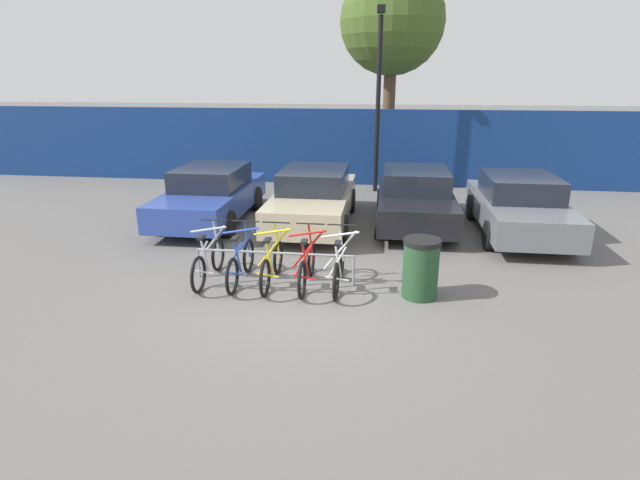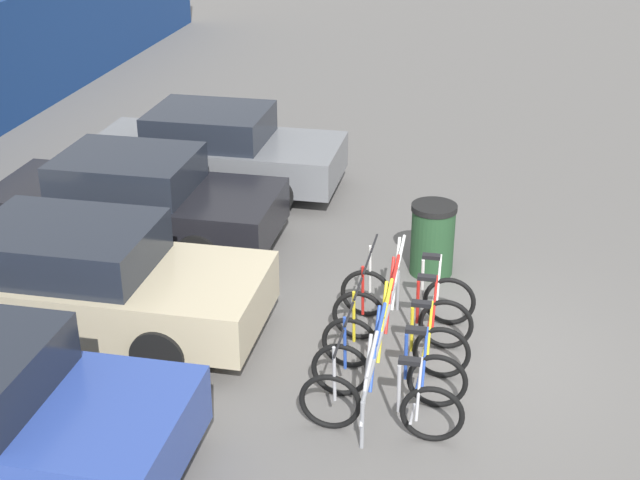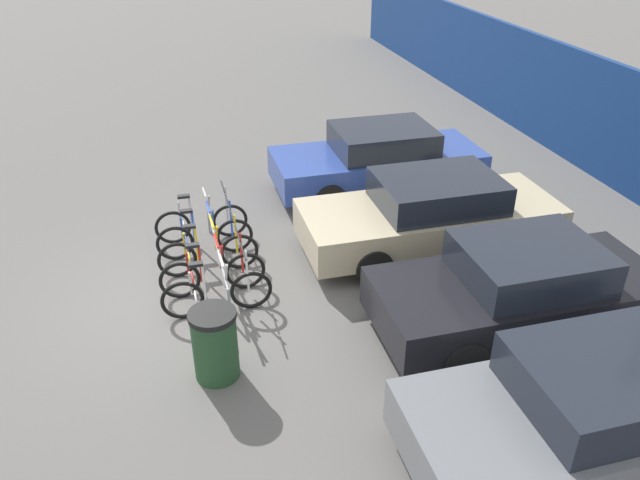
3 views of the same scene
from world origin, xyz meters
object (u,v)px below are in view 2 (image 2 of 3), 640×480
Objects in this scene: bicycle_silver at (381,404)px; bicycle_white at (407,294)px; car_beige at (77,279)px; car_black at (135,200)px; bicycle_red at (402,316)px; car_grey at (216,150)px; bike_rack at (383,335)px; bicycle_blue at (388,372)px; trash_bin at (433,239)px; bicycle_yellow at (395,344)px.

bicycle_white is (2.39, 0.00, 0.00)m from bicycle_silver.
car_black is at bearing 6.30° from car_beige.
bicycle_red is 5.83m from car_grey.
bicycle_silver is 0.40× the size of car_grey.
bicycle_red is at bearing -13.43° from bike_rack.
bicycle_white is (0.57, 0.00, 0.00)m from bicycle_red.
car_grey is at bearing 33.32° from bicycle_silver.
bicycle_blue is at bearing -165.92° from bike_rack.
bicycle_white is at bearing -75.51° from car_beige.
car_beige and car_grey have the same top height.
car_grey is (4.91, -0.21, -0.00)m from car_beige.
bicycle_silver is 3.80m from trash_bin.
bicycle_yellow is 1.00× the size of bicycle_white.
bicycle_yellow reaches higher than trash_bin.
bike_rack is 1.72× the size of bicycle_red.
bicycle_yellow is (-0.02, -0.15, -0.10)m from bike_rack.
car_beige reaches higher than bicycle_silver.
car_grey is at bearing -2.43° from car_beige.
bicycle_silver and bicycle_white have the same top height.
car_beige is at bearing 177.57° from car_grey.
bicycle_silver is 1.00× the size of bicycle_blue.
bicycle_yellow and bicycle_white have the same top height.
car_grey is (4.47, 3.74, 0.31)m from bicycle_red.
car_beige is at bearing 73.41° from bicycle_silver.
bicycle_blue is at bearing -178.26° from bicycle_white.
car_black is at bearing 72.12° from bicycle_white.
bicycle_white is 1.66× the size of trash_bin.
car_grey is at bearing 30.22° from bicycle_blue.
bicycle_silver is 4.19m from car_beige.
trash_bin is at bearing -5.63° from bicycle_yellow.
bicycle_silver is at bearing 176.88° from bicycle_blue.
car_grey is (5.68, 3.74, 0.31)m from bicycle_blue.
car_black reaches higher than bike_rack.
car_beige is 1.09× the size of car_grey.
bicycle_red is at bearing -83.55° from car_beige.
bicycle_yellow is at bearing -177.93° from bicycle_red.
bicycle_silver is at bearing -109.18° from car_beige.
trash_bin reaches higher than bike_rack.
bicycle_red is at bearing 174.69° from trash_bin.
bike_rack is at bearing 172.72° from trash_bin.
bike_rack is 0.62m from bicycle_blue.
bicycle_blue is 0.41× the size of car_black.
bicycle_silver is at bearing -172.92° from bike_rack.
car_grey reaches higher than bicycle_yellow.
car_beige reaches higher than trash_bin.
bike_rack is at bearing 174.66° from bicycle_white.
bicycle_red is (1.82, 0.00, 0.00)m from bicycle_silver.
car_black is at bearing 88.66° from trash_bin.
bicycle_yellow and bicycle_red have the same top height.
trash_bin is (1.40, -0.18, 0.14)m from bicycle_white.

